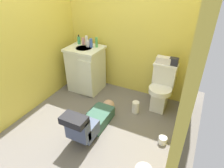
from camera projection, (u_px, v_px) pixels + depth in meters
name	position (u px, v px, depth m)	size (l,w,h in m)	color
ground_plane	(101.00, 120.00, 3.02)	(2.75, 3.00, 0.04)	#69635D
wall_back	(130.00, 25.00, 3.20)	(2.41, 0.08, 2.40)	#DBC64B
wall_left	(28.00, 32.00, 2.84)	(0.08, 2.00, 2.40)	#DBC64B
wall_right	(199.00, 61.00, 1.95)	(0.08, 2.00, 2.40)	#DBC64B
toilet	(162.00, 88.00, 3.09)	(0.36, 0.46, 0.75)	silver
vanity_cabinet	(86.00, 69.00, 3.56)	(0.60, 0.53, 0.82)	silver
faucet	(89.00, 42.00, 3.45)	(0.02, 0.02, 0.10)	silver
person_plumber	(91.00, 121.00, 2.71)	(0.39, 1.06, 0.52)	#33594C
tissue_box	(164.00, 60.00, 2.96)	(0.22, 0.11, 0.10)	silver
toiletry_bag	(174.00, 62.00, 2.90)	(0.12, 0.09, 0.11)	#26262D
soap_dispenser	(79.00, 40.00, 3.50)	(0.06, 0.06, 0.17)	#3C9864
bottle_pink	(83.00, 41.00, 3.46)	(0.05, 0.05, 0.12)	#D28F9B
bottle_white	(87.00, 41.00, 3.42)	(0.05, 0.05, 0.17)	white
bottle_clear	(88.00, 44.00, 3.36)	(0.06, 0.06, 0.11)	silver
bottle_blue	(91.00, 43.00, 3.34)	(0.05, 0.05, 0.15)	#3F5FBC
bottle_green	(97.00, 42.00, 3.34)	(0.05, 0.05, 0.17)	#4C9F50
paper_towel_roll	(136.00, 107.00, 3.10)	(0.11, 0.11, 0.20)	white
toilet_paper_roll	(163.00, 140.00, 2.57)	(0.11, 0.11, 0.10)	white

